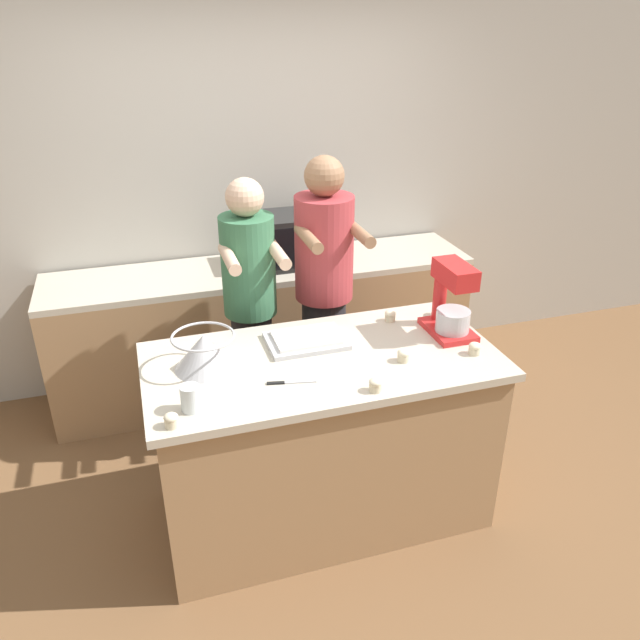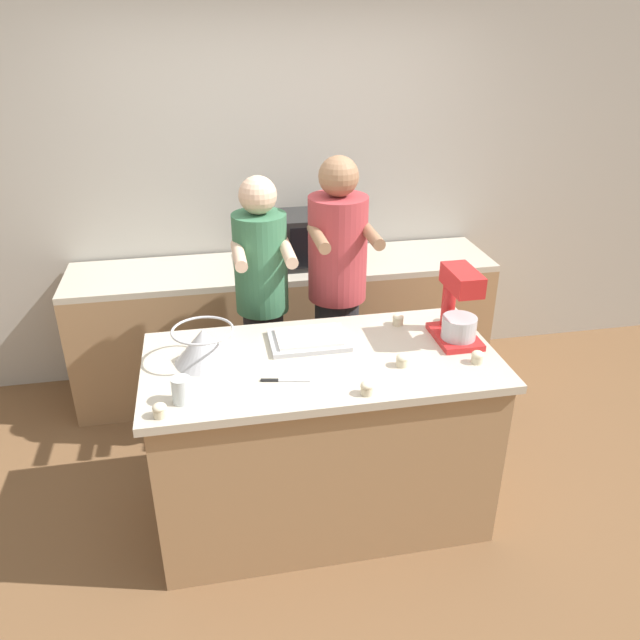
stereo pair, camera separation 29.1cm
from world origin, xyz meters
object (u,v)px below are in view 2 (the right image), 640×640
object	(u,v)px
cupcake_1	(367,388)
cupcake_4	(402,360)
knife	(282,380)
baking_tray	(309,339)
stand_mixer	(458,309)
drinking_glass	(181,390)
mixing_bowl	(204,345)
person_right	(337,299)
cupcake_5	(398,319)
microwave_oven	(316,238)
person_left	(263,311)
cupcake_0	(160,410)
cupcake_3	(448,316)
cupcake_2	(477,357)

from	to	relation	value
cupcake_1	cupcake_4	size ratio (longest dim) A/B	1.00
knife	baking_tray	bearing A→B (deg)	61.71
baking_tray	cupcake_4	bearing A→B (deg)	-38.46
stand_mixer	drinking_glass	bearing A→B (deg)	-167.12
mixing_bowl	person_right	bearing A→B (deg)	38.44
knife	cupcake_5	xyz separation A→B (m)	(0.67, 0.44, 0.03)
baking_tray	knife	xyz separation A→B (m)	(-0.18, -0.33, -0.02)
microwave_oven	cupcake_4	distance (m)	1.47
stand_mixer	cupcake_5	xyz separation A→B (m)	(-0.23, 0.21, -0.14)
person_right	microwave_oven	world-z (taller)	person_right
person_right	knife	world-z (taller)	person_right
microwave_oven	knife	distance (m)	1.55
cupcake_4	cupcake_5	bearing A→B (deg)	75.23
baking_tray	drinking_glass	bearing A→B (deg)	-145.88
cupcake_1	mixing_bowl	bearing A→B (deg)	148.35
person_left	knife	world-z (taller)	person_left
drinking_glass	cupcake_0	size ratio (longest dim) A/B	1.88
cupcake_4	baking_tray	bearing A→B (deg)	141.54
cupcake_3	cupcake_4	size ratio (longest dim) A/B	1.00
knife	cupcake_5	size ratio (longest dim) A/B	3.59
cupcake_2	cupcake_5	size ratio (longest dim) A/B	1.00
knife	cupcake_4	distance (m)	0.57
mixing_bowl	baking_tray	bearing A→B (deg)	10.16
cupcake_2	person_right	bearing A→B (deg)	119.03
drinking_glass	cupcake_5	size ratio (longest dim) A/B	1.88
baking_tray	cupcake_3	world-z (taller)	cupcake_3
person_right	cupcake_3	distance (m)	0.66
microwave_oven	baking_tray	bearing A→B (deg)	-102.50
cupcake_0	drinking_glass	bearing A→B (deg)	46.51
cupcake_2	cupcake_3	size ratio (longest dim) A/B	1.00
microwave_oven	cupcake_0	size ratio (longest dim) A/B	7.52
mixing_bowl	cupcake_2	bearing A→B (deg)	-11.54
baking_tray	cupcake_0	xyz separation A→B (m)	(-0.70, -0.51, 0.01)
cupcake_0	cupcake_5	distance (m)	1.34
person_left	baking_tray	world-z (taller)	person_left
stand_mixer	cupcake_5	world-z (taller)	stand_mixer
microwave_oven	cupcake_2	xyz separation A→B (m)	(0.48, -1.50, -0.11)
baking_tray	cupcake_4	world-z (taller)	cupcake_4
cupcake_1	cupcake_5	bearing A→B (deg)	61.67
stand_mixer	baking_tray	distance (m)	0.75
person_left	person_right	xyz separation A→B (m)	(0.43, 0.00, 0.04)
person_left	stand_mixer	bearing A→B (deg)	-34.92
drinking_glass	cupcake_2	distance (m)	1.35
microwave_oven	cupcake_3	bearing A→B (deg)	-64.32
cupcake_0	cupcake_5	xyz separation A→B (m)	(1.19, 0.61, 0.00)
person_left	cupcake_1	bearing A→B (deg)	-71.75
person_left	cupcake_0	distance (m)	1.16
cupcake_2	cupcake_3	distance (m)	0.44
cupcake_4	person_right	bearing A→B (deg)	98.75
person_left	cupcake_3	world-z (taller)	person_left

